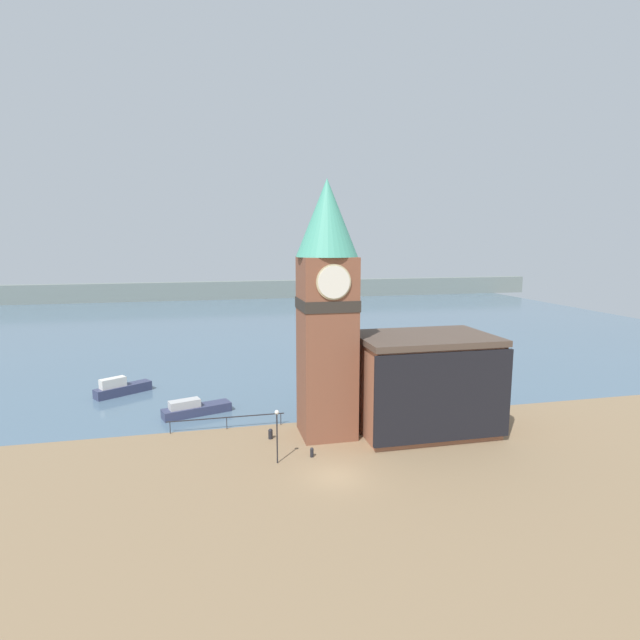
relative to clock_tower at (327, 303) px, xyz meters
The scene contains 11 objects.
ground_plane 13.58m from the clock_tower, 98.93° to the right, with size 160.00×160.00×0.00m, color #846B4C.
water 64.13m from the clock_tower, 91.10° to the left, with size 160.00×120.00×0.00m.
far_shoreline 103.51m from the clock_tower, 90.67° to the left, with size 180.00×3.00×5.00m.
pier_railing 13.36m from the clock_tower, 160.51° to the left, with size 10.01×0.08×1.09m.
clock_tower is the anchor object (origin of this frame).
pier_building 10.85m from the clock_tower, ahead, with size 11.46×7.89×8.28m.
boat_near 16.84m from the clock_tower, 146.64° to the left, with size 6.50×3.50×1.58m.
boat_far 26.32m from the clock_tower, 140.65° to the left, with size 5.66×4.39×1.97m.
mooring_bollard_near 11.72m from the clock_tower, 117.01° to the right, with size 0.28×0.28×0.74m.
mooring_bollard_far 11.66m from the clock_tower, behind, with size 0.37×0.37×0.86m.
lamp_post 10.70m from the clock_tower, 135.81° to the right, with size 0.32×0.32×4.04m.
Camera 1 is at (-8.20, -31.26, 16.03)m, focal length 28.00 mm.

